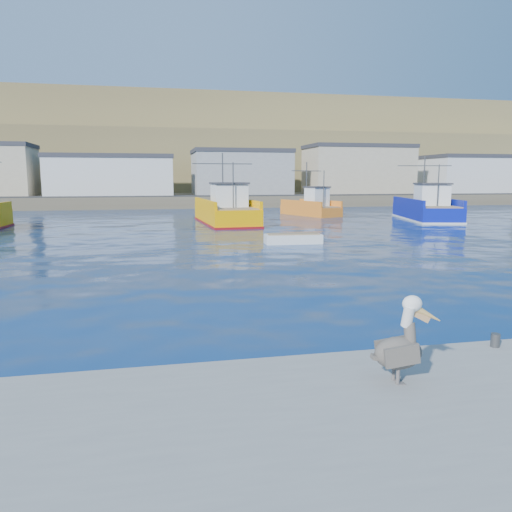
{
  "coord_description": "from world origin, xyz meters",
  "views": [
    {
      "loc": [
        -4.35,
        -12.65,
        4.18
      ],
      "look_at": [
        -0.73,
        4.48,
        1.45
      ],
      "focal_mm": 35.0,
      "sensor_mm": 36.0,
      "label": 1
    }
  ],
  "objects_px": {
    "trawler_blue": "(427,209)",
    "trawler_yellow_b": "(226,212)",
    "boat_orange": "(312,207)",
    "pelican": "(401,346)",
    "skiff_mid": "(293,240)"
  },
  "relations": [
    {
      "from": "trawler_blue",
      "to": "boat_orange",
      "type": "bearing_deg",
      "value": 139.78
    },
    {
      "from": "trawler_blue",
      "to": "skiff_mid",
      "type": "height_order",
      "value": "trawler_blue"
    },
    {
      "from": "skiff_mid",
      "to": "trawler_blue",
      "type": "bearing_deg",
      "value": 39.45
    },
    {
      "from": "trawler_yellow_b",
      "to": "boat_orange",
      "type": "relative_size",
      "value": 1.47
    },
    {
      "from": "trawler_blue",
      "to": "trawler_yellow_b",
      "type": "bearing_deg",
      "value": 179.5
    },
    {
      "from": "trawler_yellow_b",
      "to": "skiff_mid",
      "type": "bearing_deg",
      "value": -82.34
    },
    {
      "from": "trawler_yellow_b",
      "to": "trawler_blue",
      "type": "relative_size",
      "value": 1.02
    },
    {
      "from": "boat_orange",
      "to": "pelican",
      "type": "height_order",
      "value": "boat_orange"
    },
    {
      "from": "trawler_yellow_b",
      "to": "skiff_mid",
      "type": "distance_m",
      "value": 15.57
    },
    {
      "from": "skiff_mid",
      "to": "pelican",
      "type": "xyz_separation_m",
      "value": [
        -4.62,
        -22.92,
        0.93
      ]
    },
    {
      "from": "trawler_blue",
      "to": "pelican",
      "type": "height_order",
      "value": "trawler_blue"
    },
    {
      "from": "trawler_yellow_b",
      "to": "pelican",
      "type": "relative_size",
      "value": 7.64
    },
    {
      "from": "skiff_mid",
      "to": "pelican",
      "type": "relative_size",
      "value": 2.32
    },
    {
      "from": "trawler_yellow_b",
      "to": "boat_orange",
      "type": "height_order",
      "value": "trawler_yellow_b"
    },
    {
      "from": "trawler_yellow_b",
      "to": "pelican",
      "type": "xyz_separation_m",
      "value": [
        -2.55,
        -38.32,
        0.1
      ]
    }
  ]
}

